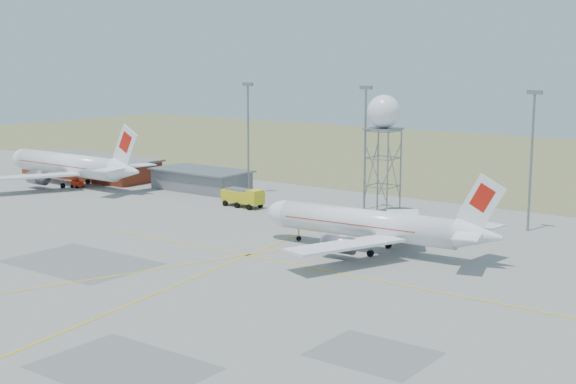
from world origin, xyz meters
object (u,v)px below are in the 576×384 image
Objects in this scene: airliner_main at (371,225)px; airliner_far at (70,165)px; fire_truck at (244,198)px; baggage_tug at (77,184)px; radar_tower at (383,148)px.

airliner_far reaches higher than airliner_main.
fire_truck reaches higher than baggage_tug.
fire_truck is (42.07, 2.89, -2.46)m from airliner_far.
radar_tower reaches higher than airliner_main.
airliner_main is at bearing -12.53° from baggage_tug.
airliner_main is 26.60m from radar_tower.
fire_truck is at bearing 1.07° from baggage_tug.
airliner_main is 36.04m from fire_truck.
radar_tower is at bearing 26.67° from fire_truck.
fire_truck is at bearing -157.49° from radar_tower.
airliner_far is 1.98× the size of radar_tower.
airliner_far is 4.76m from baggage_tug.
fire_truck is at bearing -175.27° from airliner_far.
airliner_main reaches higher than baggage_tug.
airliner_main is at bearing 172.51° from airliner_far.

